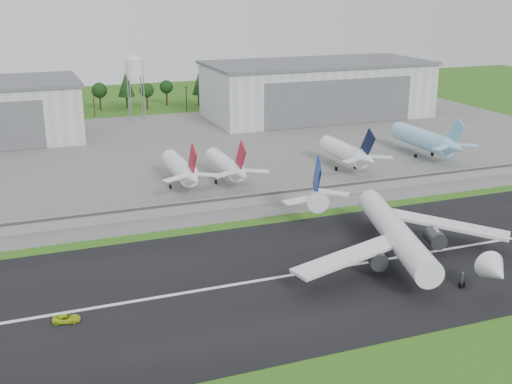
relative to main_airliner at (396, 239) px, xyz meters
name	(u,v)px	position (x,y,z in m)	size (l,w,h in m)	color
ground	(340,291)	(-18.82, -9.58, -4.89)	(600.00, 600.00, 0.00)	#2C5D16
runway	(318,271)	(-18.82, 0.42, -4.84)	(320.00, 60.00, 0.10)	black
runway_centerline	(318,271)	(-18.82, 0.42, -4.78)	(220.00, 1.00, 0.02)	white
apron	(185,152)	(-18.82, 110.42, -4.84)	(320.00, 150.00, 0.10)	slate
blast_fence	(246,200)	(-18.82, 45.41, -3.09)	(240.00, 0.61, 3.50)	gray
hangar_east	(317,89)	(56.18, 155.34, 7.73)	(102.00, 47.00, 25.20)	silver
water_tower	(134,65)	(-23.82, 175.42, 19.66)	(8.40, 8.40, 29.40)	#99999E
utility_poles	(142,114)	(-18.82, 190.42, -4.89)	(230.00, 3.00, 12.00)	black
treeline	(136,108)	(-18.82, 205.42, -4.89)	(320.00, 16.00, 22.00)	black
main_airliner	(396,239)	(0.00, 0.00, 0.00)	(55.13, 58.31, 18.17)	white
ground_vehicle	(66,319)	(-70.74, -3.19, -4.11)	(2.27, 4.91, 1.37)	#B1CE18
parked_jet_red_a	(182,169)	(-30.88, 66.97, 1.23)	(7.36, 31.29, 16.62)	white
parked_jet_red_b	(228,166)	(-16.68, 66.92, 0.96)	(7.36, 31.29, 16.33)	white
parked_jet_navy	(348,153)	(24.65, 66.98, 1.28)	(7.36, 31.29, 16.68)	white
parked_jet_skyblue	(428,140)	(58.71, 72.03, 1.62)	(7.36, 37.29, 17.09)	#8BCEF1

